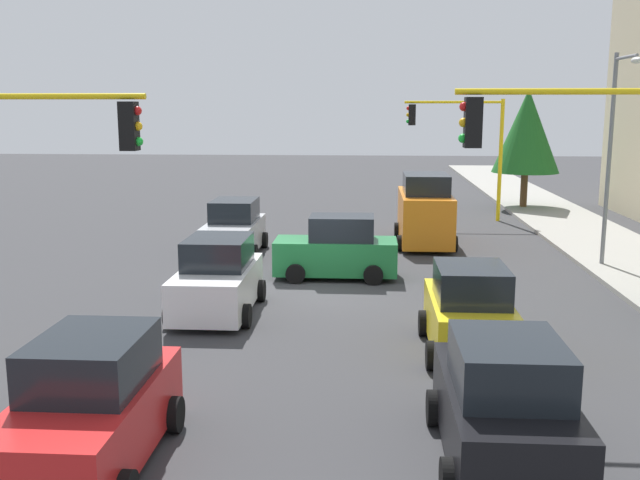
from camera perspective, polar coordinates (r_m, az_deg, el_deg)
The scene contains 14 objects.
ground_plane at distance 20.83m, azimuth -0.06°, elevation -4.25°, with size 120.00×120.00×0.00m, color #353538.
sidewalk_kerb at distance 27.21m, azimuth 23.38°, elevation -1.45°, with size 80.00×4.00×0.15m, color gray.
traffic_signal_near_right at distance 15.82m, azimuth -22.79°, elevation 4.97°, with size 0.36×4.59×5.66m.
traffic_signal_far_left at distance 34.39m, azimuth 11.19°, elevation 8.15°, with size 0.36×4.59×5.67m.
traffic_signal_near_left at distance 14.80m, azimuth 20.94°, elevation 4.98°, with size 0.36×4.59×5.74m.
street_lamp_curbside at distance 24.98m, azimuth 22.31°, elevation 7.53°, with size 2.15×0.28×7.00m.
tree_roadside_far at distance 38.97m, azimuth 16.07°, elevation 8.29°, with size 3.43×3.43×6.23m.
delivery_van_orange at distance 28.32m, azimuth 8.30°, elevation 2.23°, with size 4.80×2.22×2.77m.
car_white at distance 18.91m, azimuth -8.11°, elevation -3.09°, with size 3.95×2.11×1.98m.
car_yellow at distance 16.03m, azimuth 11.73°, elevation -5.70°, with size 3.61×1.99×1.98m.
car_red at distance 11.50m, azimuth -17.71°, elevation -12.58°, with size 3.96×2.07×1.98m.
car_green at distance 22.55m, azimuth 1.37°, elevation -0.78°, with size 1.93×3.81×1.98m.
car_black at distance 11.40m, azimuth 14.38°, elevation -12.61°, with size 3.85×2.07×1.98m.
car_silver at distance 26.42m, azimuth -6.82°, elevation 0.83°, with size 4.06×2.08×1.98m.
Camera 1 is at (20.10, 1.38, 5.31)m, focal length 40.41 mm.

